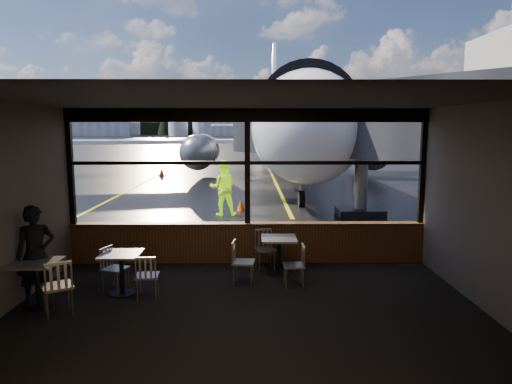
{
  "coord_description": "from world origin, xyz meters",
  "views": [
    {
      "loc": [
        0.07,
        -10.19,
        3.06
      ],
      "look_at": [
        0.2,
        1.0,
        1.5
      ],
      "focal_mm": 32.0,
      "sensor_mm": 36.0,
      "label": 1
    }
  ],
  "objects_px": {
    "ground_crew": "(223,188)",
    "cone_nose": "(241,205)",
    "chair_near_n": "(265,250)",
    "chair_mid_w": "(115,269)",
    "cafe_table_left": "(38,284)",
    "chair_near_e": "(294,266)",
    "jet_bridge": "(353,145)",
    "chair_mid_s": "(147,276)",
    "airliner": "(284,88)",
    "chair_near_w": "(243,263)",
    "cone_wing": "(162,172)",
    "passenger": "(36,255)",
    "cafe_table_near": "(279,256)",
    "chair_left_s": "(57,287)",
    "cafe_table_mid": "(122,274)"
  },
  "relations": [
    {
      "from": "chair_mid_s",
      "to": "ground_crew",
      "type": "xyz_separation_m",
      "value": [
        0.9,
        8.04,
        0.56
      ]
    },
    {
      "from": "cafe_table_mid",
      "to": "chair_mid_s",
      "type": "bearing_deg",
      "value": -23.12
    },
    {
      "from": "cafe_table_mid",
      "to": "ground_crew",
      "type": "xyz_separation_m",
      "value": [
        1.42,
        7.82,
        0.58
      ]
    },
    {
      "from": "ground_crew",
      "to": "cafe_table_mid",
      "type": "bearing_deg",
      "value": 76.48
    },
    {
      "from": "chair_mid_w",
      "to": "passenger",
      "type": "xyz_separation_m",
      "value": [
        -1.21,
        -0.53,
        0.44
      ]
    },
    {
      "from": "chair_near_w",
      "to": "chair_mid_w",
      "type": "bearing_deg",
      "value": -75.58
    },
    {
      "from": "chair_near_n",
      "to": "chair_mid_w",
      "type": "distance_m",
      "value": 3.16
    },
    {
      "from": "chair_left_s",
      "to": "jet_bridge",
      "type": "bearing_deg",
      "value": 20.81
    },
    {
      "from": "cafe_table_near",
      "to": "chair_near_w",
      "type": "bearing_deg",
      "value": -140.23
    },
    {
      "from": "cone_wing",
      "to": "cafe_table_mid",
      "type": "bearing_deg",
      "value": -81.02
    },
    {
      "from": "airliner",
      "to": "chair_near_e",
      "type": "height_order",
      "value": "airliner"
    },
    {
      "from": "chair_near_n",
      "to": "chair_mid_s",
      "type": "distance_m",
      "value": 2.77
    },
    {
      "from": "airliner",
      "to": "chair_mid_w",
      "type": "height_order",
      "value": "airliner"
    },
    {
      "from": "chair_mid_s",
      "to": "passenger",
      "type": "distance_m",
      "value": 1.96
    },
    {
      "from": "chair_mid_s",
      "to": "cafe_table_left",
      "type": "bearing_deg",
      "value": -173.01
    },
    {
      "from": "cafe_table_left",
      "to": "chair_near_e",
      "type": "height_order",
      "value": "chair_near_e"
    },
    {
      "from": "chair_near_e",
      "to": "cone_nose",
      "type": "bearing_deg",
      "value": 6.98
    },
    {
      "from": "chair_near_n",
      "to": "ground_crew",
      "type": "xyz_separation_m",
      "value": [
        -1.28,
        6.34,
        0.54
      ]
    },
    {
      "from": "airliner",
      "to": "ground_crew",
      "type": "xyz_separation_m",
      "value": [
        -3.12,
        -14.17,
        -4.71
      ]
    },
    {
      "from": "chair_mid_w",
      "to": "cone_wing",
      "type": "xyz_separation_m",
      "value": [
        -3.18,
        21.02,
        -0.15
      ]
    },
    {
      "from": "chair_near_e",
      "to": "chair_near_w",
      "type": "height_order",
      "value": "chair_near_w"
    },
    {
      "from": "chair_mid_w",
      "to": "cafe_table_near",
      "type": "bearing_deg",
      "value": 127.18
    },
    {
      "from": "airliner",
      "to": "chair_near_w",
      "type": "height_order",
      "value": "airliner"
    },
    {
      "from": "cafe_table_near",
      "to": "chair_mid_s",
      "type": "xyz_separation_m",
      "value": [
        -2.46,
        -1.34,
        0.02
      ]
    },
    {
      "from": "airliner",
      "to": "cone_nose",
      "type": "height_order",
      "value": "airliner"
    },
    {
      "from": "chair_near_n",
      "to": "cone_nose",
      "type": "xyz_separation_m",
      "value": [
        -0.68,
        7.18,
        -0.22
      ]
    },
    {
      "from": "chair_near_w",
      "to": "chair_mid_s",
      "type": "distance_m",
      "value": 1.87
    },
    {
      "from": "chair_left_s",
      "to": "chair_near_w",
      "type": "bearing_deg",
      "value": -5.24
    },
    {
      "from": "chair_left_s",
      "to": "cone_nose",
      "type": "distance_m",
      "value": 10.01
    },
    {
      "from": "ground_crew",
      "to": "cone_nose",
      "type": "relative_size",
      "value": 4.51
    },
    {
      "from": "chair_mid_s",
      "to": "cone_nose",
      "type": "height_order",
      "value": "chair_mid_s"
    },
    {
      "from": "chair_near_w",
      "to": "cone_wing",
      "type": "height_order",
      "value": "chair_near_w"
    },
    {
      "from": "airliner",
      "to": "cafe_table_mid",
      "type": "height_order",
      "value": "airliner"
    },
    {
      "from": "chair_near_n",
      "to": "chair_mid_w",
      "type": "relative_size",
      "value": 1.02
    },
    {
      "from": "passenger",
      "to": "cone_nose",
      "type": "bearing_deg",
      "value": 41.86
    },
    {
      "from": "cafe_table_near",
      "to": "cafe_table_left",
      "type": "xyz_separation_m",
      "value": [
        -4.26,
        -1.71,
        0.0
      ]
    },
    {
      "from": "cafe_table_mid",
      "to": "chair_near_e",
      "type": "relative_size",
      "value": 0.93
    },
    {
      "from": "chair_near_n",
      "to": "chair_mid_s",
      "type": "bearing_deg",
      "value": 26.08
    },
    {
      "from": "chair_near_e",
      "to": "cone_wing",
      "type": "xyz_separation_m",
      "value": [
        -6.57,
        20.8,
        -0.14
      ]
    },
    {
      "from": "chair_mid_w",
      "to": "passenger",
      "type": "height_order",
      "value": "passenger"
    },
    {
      "from": "chair_mid_w",
      "to": "ground_crew",
      "type": "xyz_separation_m",
      "value": [
        1.59,
        7.67,
        0.55
      ]
    },
    {
      "from": "airliner",
      "to": "chair_near_w",
      "type": "bearing_deg",
      "value": -95.43
    },
    {
      "from": "airliner",
      "to": "chair_near_n",
      "type": "height_order",
      "value": "airliner"
    },
    {
      "from": "cafe_table_near",
      "to": "passenger",
      "type": "relative_size",
      "value": 0.46
    },
    {
      "from": "chair_near_e",
      "to": "ground_crew",
      "type": "bearing_deg",
      "value": 12.34
    },
    {
      "from": "cafe_table_mid",
      "to": "chair_near_e",
      "type": "distance_m",
      "value": 3.25
    },
    {
      "from": "chair_near_e",
      "to": "passenger",
      "type": "relative_size",
      "value": 0.48
    },
    {
      "from": "chair_mid_s",
      "to": "chair_left_s",
      "type": "distance_m",
      "value": 1.5
    },
    {
      "from": "passenger",
      "to": "chair_mid_w",
      "type": "bearing_deg",
      "value": -4.01
    },
    {
      "from": "jet_bridge",
      "to": "chair_mid_s",
      "type": "bearing_deg",
      "value": -124.95
    }
  ]
}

